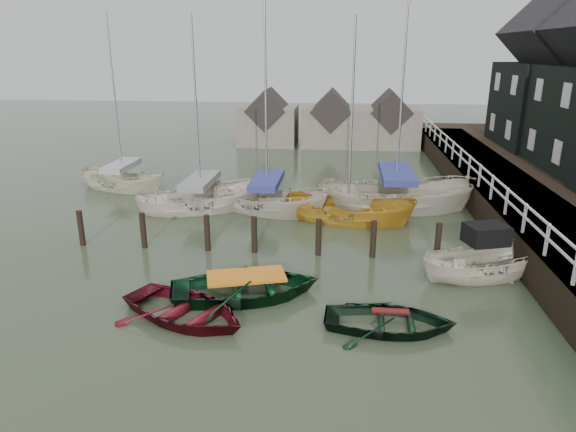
# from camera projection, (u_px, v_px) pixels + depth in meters

# --- Properties ---
(ground) EXTENTS (120.00, 120.00, 0.00)m
(ground) POSITION_uv_depth(u_px,v_px,m) (276.00, 289.00, 16.40)
(ground) COLOR #2E3A25
(ground) RESTS_ON ground
(pier) EXTENTS (3.04, 32.00, 2.70)m
(pier) POSITION_uv_depth(u_px,v_px,m) (498.00, 193.00, 24.66)
(pier) COLOR black
(pier) RESTS_ON ground
(mooring_pilings) EXTENTS (13.72, 0.22, 1.80)m
(mooring_pilings) POSITION_uv_depth(u_px,v_px,m) (257.00, 240.00, 19.19)
(mooring_pilings) COLOR black
(mooring_pilings) RESTS_ON ground
(far_sheds) EXTENTS (14.00, 4.08, 4.39)m
(far_sheds) POSITION_uv_depth(u_px,v_px,m) (329.00, 122.00, 40.32)
(far_sheds) COLOR #665B51
(far_sheds) RESTS_ON ground
(rowboat_red) EXTENTS (4.86, 4.35, 0.83)m
(rowboat_red) POSITION_uv_depth(u_px,v_px,m) (186.00, 318.00, 14.58)
(rowboat_red) COLOR #520B17
(rowboat_red) RESTS_ON ground
(rowboat_green) EXTENTS (5.32, 4.44, 0.95)m
(rowboat_green) POSITION_uv_depth(u_px,v_px,m) (247.00, 297.00, 15.86)
(rowboat_green) COLOR black
(rowboat_green) RESTS_ON ground
(rowboat_dkgreen) EXTENTS (3.65, 2.67, 0.74)m
(rowboat_dkgreen) POSITION_uv_depth(u_px,v_px,m) (389.00, 329.00, 14.05)
(rowboat_dkgreen) COLOR black
(rowboat_dkgreen) RESTS_ON ground
(motorboat) EXTENTS (4.73, 2.92, 2.64)m
(motorboat) POSITION_uv_depth(u_px,v_px,m) (483.00, 274.00, 17.21)
(motorboat) COLOR beige
(motorboat) RESTS_ON ground
(sailboat_a) EXTENTS (6.43, 4.34, 9.94)m
(sailboat_a) POSITION_uv_depth(u_px,v_px,m) (202.00, 208.00, 24.50)
(sailboat_a) COLOR beige
(sailboat_a) RESTS_ON ground
(sailboat_b) EXTENTS (6.76, 4.65, 11.39)m
(sailboat_b) POSITION_uv_depth(u_px,v_px,m) (267.00, 209.00, 24.36)
(sailboat_b) COLOR beige
(sailboat_b) RESTS_ON ground
(sailboat_c) EXTENTS (6.28, 3.43, 9.75)m
(sailboat_c) POSITION_uv_depth(u_px,v_px,m) (348.00, 220.00, 22.95)
(sailboat_c) COLOR #BA8423
(sailboat_c) RESTS_ON ground
(sailboat_d) EXTENTS (7.53, 2.86, 12.17)m
(sailboat_d) POSITION_uv_depth(u_px,v_px,m) (394.00, 207.00, 24.70)
(sailboat_d) COLOR #BDB6A1
(sailboat_d) RESTS_ON ground
(sailboat_e) EXTENTS (5.91, 3.76, 10.16)m
(sailboat_e) POSITION_uv_depth(u_px,v_px,m) (124.00, 187.00, 28.15)
(sailboat_e) COLOR beige
(sailboat_e) RESTS_ON ground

